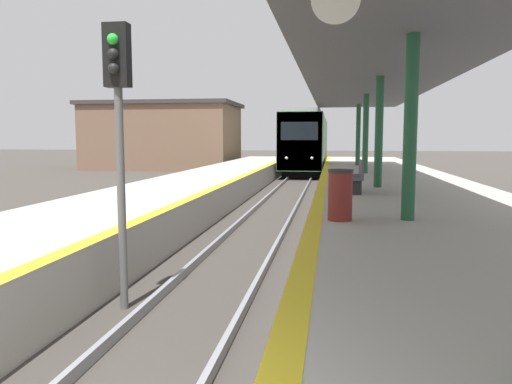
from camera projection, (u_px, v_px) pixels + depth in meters
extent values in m
cube|color=black|center=(308.00, 165.00, 41.74)|extent=(2.36, 21.36, 0.55)
cube|color=#477247|center=(309.00, 140.00, 41.52)|extent=(2.77, 23.73, 3.60)
cube|color=#E54C19|center=(299.00, 142.00, 29.94)|extent=(2.72, 0.16, 3.53)
cube|color=black|center=(299.00, 131.00, 29.81)|extent=(2.22, 0.06, 1.08)
cube|color=gray|center=(309.00, 117.00, 41.31)|extent=(2.36, 22.55, 0.24)
sphere|color=white|center=(286.00, 158.00, 30.10)|extent=(0.18, 0.18, 0.18)
sphere|color=white|center=(312.00, 158.00, 29.87)|extent=(0.18, 0.18, 0.18)
cylinder|color=#595959|center=(121.00, 201.00, 7.36)|extent=(0.12, 0.12, 3.29)
cube|color=black|center=(117.00, 55.00, 7.14)|extent=(0.36, 0.20, 0.90)
sphere|color=green|center=(113.00, 39.00, 6.99)|extent=(0.16, 0.16, 0.16)
sphere|color=black|center=(113.00, 54.00, 7.01)|extent=(0.16, 0.16, 0.16)
sphere|color=black|center=(114.00, 69.00, 7.03)|extent=(0.16, 0.16, 0.16)
cylinder|color=#1E5133|center=(410.00, 128.00, 9.34)|extent=(0.25, 0.25, 3.47)
cylinder|color=#1E5133|center=(379.00, 132.00, 15.67)|extent=(0.25, 0.25, 3.47)
cylinder|color=#1E5133|center=(366.00, 134.00, 21.99)|extent=(0.25, 0.25, 3.47)
cylinder|color=#1E5133|center=(358.00, 135.00, 28.31)|extent=(0.25, 0.25, 3.47)
cube|color=#515156|center=(381.00, 73.00, 15.47)|extent=(4.77, 32.17, 0.20)
cylinder|color=maroon|center=(340.00, 197.00, 9.43)|extent=(0.46, 0.46, 0.91)
cylinder|color=#262626|center=(341.00, 171.00, 9.38)|extent=(0.48, 0.48, 0.06)
cube|color=#4C4C51|center=(354.00, 177.00, 14.25)|extent=(0.44, 1.52, 0.08)
cube|color=#4C4C51|center=(361.00, 168.00, 14.20)|extent=(0.06, 1.52, 0.44)
cube|color=#262628|center=(355.00, 188.00, 13.68)|extent=(0.35, 0.08, 0.40)
cube|color=#262628|center=(353.00, 184.00, 14.88)|extent=(0.35, 0.08, 0.40)
cube|color=brown|center=(164.00, 138.00, 41.63)|extent=(11.73, 7.47, 5.16)
cube|color=#383333|center=(163.00, 105.00, 41.33)|extent=(12.32, 7.84, 0.30)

